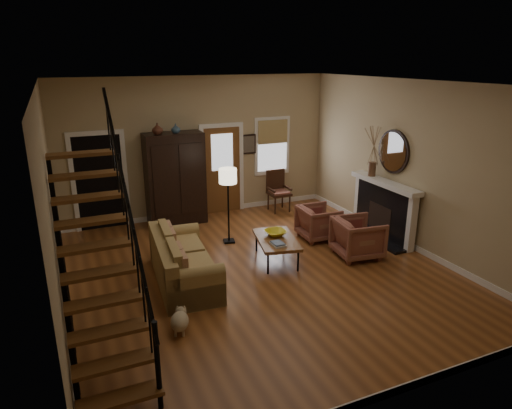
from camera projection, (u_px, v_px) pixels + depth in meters
name	position (u px, v px, depth m)	size (l,w,h in m)	color
room	(205.00, 172.00, 9.13)	(7.00, 7.33, 3.30)	brown
staircase	(95.00, 238.00, 5.52)	(0.94, 2.80, 3.20)	brown
fireplace	(385.00, 204.00, 9.62)	(0.33, 1.95, 2.30)	black
armoire	(175.00, 179.00, 10.36)	(1.30, 0.60, 2.10)	black
vase_a	(157.00, 129.00, 9.78)	(0.24, 0.24, 0.25)	#4C2619
vase_b	(176.00, 129.00, 9.94)	(0.20, 0.20, 0.21)	#334C60
sofa	(184.00, 260.00, 7.76)	(0.91, 2.11, 0.79)	#A4854A
coffee_table	(276.00, 250.00, 8.61)	(0.69, 1.19, 0.46)	brown
bowl	(275.00, 233.00, 8.67)	(0.41, 0.41, 0.10)	gold
books	(278.00, 244.00, 8.22)	(0.22, 0.30, 0.06)	beige
armchair_left	(358.00, 238.00, 8.76)	(0.82, 0.84, 0.77)	maroon
armchair_right	(318.00, 222.00, 9.65)	(0.76, 0.78, 0.71)	maroon
floor_lamp	(228.00, 206.00, 9.31)	(0.36, 0.36, 1.58)	black
side_chair	(279.00, 191.00, 11.33)	(0.54, 0.54, 1.02)	#381F12
dog	(180.00, 323.00, 6.37)	(0.25, 0.43, 0.31)	tan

